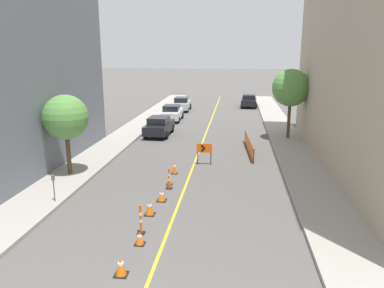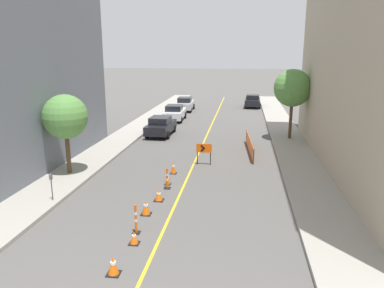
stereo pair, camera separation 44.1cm
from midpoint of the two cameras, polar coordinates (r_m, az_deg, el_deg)
lane_stripe at (r=32.79m, az=1.87°, el=1.94°), size 0.12×52.00×0.01m
sidewalk_left at (r=33.94m, az=-9.14°, el=2.33°), size 2.54×52.00×0.18m
sidewalk_right at (r=32.88m, az=13.24°, el=1.76°), size 2.54×52.00×0.18m
traffic_cone_nearest at (r=12.48m, az=-11.85°, el=-17.79°), size 0.42×0.42×0.61m
traffic_cone_second at (r=14.09m, az=-8.90°, el=-13.99°), size 0.37×0.37×0.50m
traffic_cone_third at (r=16.30m, az=-7.27°, el=-9.61°), size 0.44×0.44×0.65m
traffic_cone_fourth at (r=17.70m, az=-5.39°, el=-7.83°), size 0.45×0.45×0.53m
traffic_cone_fifth at (r=19.72m, az=-4.11°, el=-5.40°), size 0.33×0.33×0.58m
traffic_cone_farthest at (r=21.42m, az=-3.29°, el=-3.66°), size 0.37×0.37×0.69m
delineator_post_front at (r=14.70m, az=-8.68°, el=-11.55°), size 0.29×0.29×1.19m
delineator_post_rear at (r=19.10m, az=-4.17°, el=-5.48°), size 0.32×0.32×1.10m
arrow_barricade_primary at (r=22.91m, az=1.34°, el=-0.84°), size 0.95×0.10×1.33m
safety_mesh_fence at (r=26.23m, az=8.20°, el=-0.17°), size 0.47×5.90×0.97m
parked_car_curb_near at (r=31.16m, az=-5.44°, el=2.75°), size 1.95×4.35×1.59m
parked_car_curb_mid at (r=37.91m, az=-3.41°, el=4.78°), size 1.94×4.34×1.59m
parked_car_curb_far at (r=44.36m, az=-1.87°, el=6.13°), size 2.00×4.38×1.59m
parked_car_opposite_side at (r=47.81m, az=8.40°, el=6.55°), size 1.98×4.37×1.59m
parking_meter_near_curb at (r=18.09m, az=-21.04°, el=-5.47°), size 0.12×0.11×1.28m
street_tree_left_near at (r=21.40m, az=-19.27°, el=3.85°), size 2.43×2.43×4.40m
street_tree_right_near at (r=29.88m, az=14.41°, el=8.27°), size 2.86×2.86×5.35m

